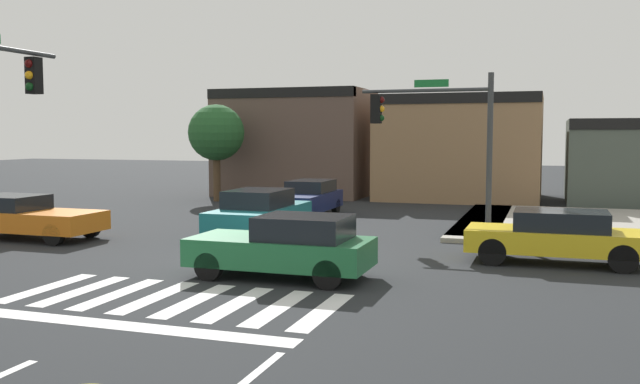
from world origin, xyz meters
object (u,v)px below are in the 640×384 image
car_yellow (557,236)px  traffic_signal_northeast (437,127)px  roadside_tree (216,133)px  car_green (286,246)px  car_teal (260,214)px  car_navy (308,198)px  car_orange (28,217)px

car_yellow → traffic_signal_northeast: bearing=134.9°
car_yellow → roadside_tree: bearing=142.7°
car_yellow → car_green: size_ratio=1.07×
car_teal → car_navy: size_ratio=1.06×
car_orange → car_navy: (6.42, 8.51, 0.02)m
car_navy → roadside_tree: (-6.37, 4.46, 2.64)m
car_orange → car_green: size_ratio=1.05×
roadside_tree → car_green: bearing=-58.1°
traffic_signal_northeast → car_yellow: bearing=134.9°
car_teal → car_navy: (-0.53, 6.08, -0.06)m
car_orange → roadside_tree: size_ratio=0.91×
traffic_signal_northeast → car_orange: size_ratio=1.20×
car_navy → roadside_tree: size_ratio=0.90×
traffic_signal_northeast → car_navy: size_ratio=1.21×
traffic_signal_northeast → car_green: (-2.27, -7.52, -2.80)m
car_green → car_navy: 11.97m
car_teal → roadside_tree: size_ratio=0.96×
car_orange → car_navy: bearing=53.0°
traffic_signal_northeast → car_navy: bearing=-34.1°
car_green → car_teal: car_teal is taller
traffic_signal_northeast → car_orange: bearing=20.6°
traffic_signal_northeast → roadside_tree: size_ratio=1.09×
roadside_tree → car_teal: bearing=-56.8°
car_orange → car_teal: (6.94, 2.43, 0.08)m
traffic_signal_northeast → car_teal: bearing=22.2°
car_navy → traffic_signal_northeast: bearing=55.9°
car_yellow → car_teal: bearing=170.2°
traffic_signal_northeast → car_orange: traffic_signal_northeast is taller
traffic_signal_northeast → car_navy: 7.54m
traffic_signal_northeast → car_orange: (-12.21, -4.58, -2.84)m
car_orange → roadside_tree: 13.24m
car_navy → car_yellow: bearing=51.2°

